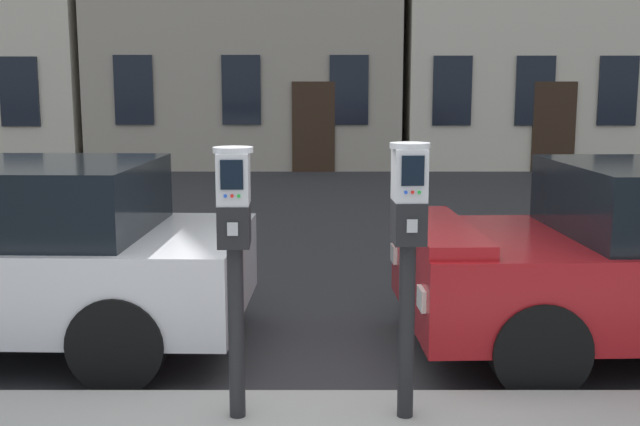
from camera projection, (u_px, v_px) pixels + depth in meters
ground_plane at (317, 426)px, 4.53m from camera, size 160.00×160.00×0.00m
parking_meter_near_kerb at (233, 234)px, 4.16m from camera, size 0.22×0.26×1.51m
parking_meter_twin_adjacent at (407, 231)px, 4.16m from camera, size 0.22×0.26×1.54m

